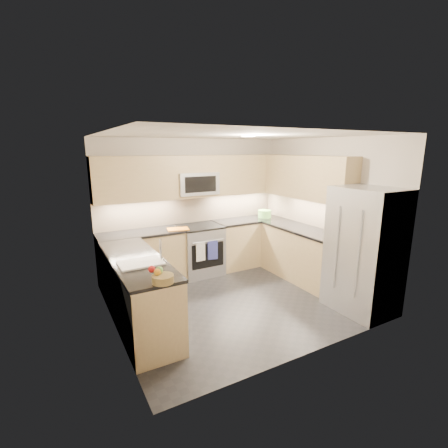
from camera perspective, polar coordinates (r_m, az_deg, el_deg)
floor at (r=5.23m, az=1.91°, el=-13.13°), size 3.60×3.20×0.00m
ceiling at (r=4.70m, az=2.14°, el=15.37°), size 3.60×3.20×0.02m
wall_back at (r=6.22m, az=-5.60°, el=3.17°), size 3.60×0.02×2.50m
wall_front at (r=3.59m, az=15.32°, el=-4.58°), size 3.60×0.02×2.50m
wall_left at (r=4.21m, az=-19.52°, el=-2.29°), size 0.02×3.20×2.50m
wall_right at (r=5.93m, az=17.12°, el=2.17°), size 0.02×3.20×2.50m
base_cab_back_left at (r=5.80m, az=-14.20°, el=-6.08°), size 1.42×0.60×0.90m
base_cab_back_right at (r=6.65m, az=4.26°, el=-3.24°), size 1.42×0.60×0.90m
base_cab_right at (r=6.02m, az=13.59°, el=-5.31°), size 0.60×1.70×0.90m
base_cab_peninsula at (r=4.53m, az=-14.93°, el=-11.66°), size 0.60×2.00×0.90m
countertop_back_left at (r=5.66m, az=-14.47°, el=-1.58°), size 1.42×0.63×0.04m
countertop_back_right at (r=6.53m, az=4.33°, el=0.72°), size 1.42×0.63×0.04m
countertop_right at (r=5.90m, az=13.83°, el=-0.97°), size 0.63×1.70×0.04m
countertop_peninsula at (r=4.36m, az=-15.29°, el=-6.02°), size 0.63×2.00×0.04m
upper_cab_back at (r=5.98m, az=-5.05°, el=8.35°), size 3.60×0.35×0.75m
upper_cab_right at (r=5.93m, az=14.38°, el=7.96°), size 0.35×1.95×0.75m
backsplash_back at (r=6.22m, az=-5.57°, el=2.66°), size 3.60×0.01×0.51m
backsplash_right at (r=6.25m, az=14.10°, el=2.38°), size 0.01×2.30×0.51m
gas_range at (r=6.12m, az=-4.22°, el=-4.64°), size 0.76×0.65×0.91m
range_cooktop at (r=5.99m, az=-4.29°, el=-0.45°), size 0.76×0.65×0.03m
oven_door_glass at (r=5.83m, az=-2.85°, el=-5.56°), size 0.62×0.02×0.45m
oven_handle at (r=5.74m, az=-2.79°, el=-3.05°), size 0.60×0.02×0.02m
microwave at (r=5.97m, az=-4.93°, el=7.14°), size 0.76×0.40×0.40m
microwave_door at (r=5.79m, az=-4.09°, el=6.97°), size 0.60×0.01×0.28m
refrigerator at (r=5.03m, az=23.46°, el=-4.34°), size 0.70×0.90×1.80m
fridge_handle_left at (r=4.62m, az=22.45°, el=-5.06°), size 0.02×0.02×1.20m
fridge_handle_right at (r=4.84m, az=19.14°, el=-3.99°), size 0.02×0.02×1.20m
sink_basin at (r=4.14m, az=-14.41°, el=-7.57°), size 0.52×0.38×0.16m
faucet at (r=4.14m, az=-11.08°, el=-4.46°), size 0.03×0.03×0.28m
utensil_bowl at (r=6.69m, az=7.16°, el=1.79°), size 0.34×0.34×0.15m
cutting_board at (r=5.72m, az=-8.08°, el=-0.88°), size 0.41×0.33×0.01m
fruit_basket at (r=3.50m, az=-10.69°, el=-9.46°), size 0.23×0.23×0.08m
fruit_apple at (r=3.58m, az=-12.60°, el=-7.74°), size 0.08×0.08×0.08m
fruit_pear at (r=3.54m, az=-11.31°, el=-7.94°), size 0.08×0.08×0.08m
dish_towel_check at (r=5.70m, az=-4.13°, el=-4.96°), size 0.17×0.02×0.33m
dish_towel_blue at (r=5.80m, az=-1.99°, el=-4.61°), size 0.18×0.05×0.34m
fruit_orange at (r=3.50m, az=-11.65°, el=-8.28°), size 0.07×0.07×0.07m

